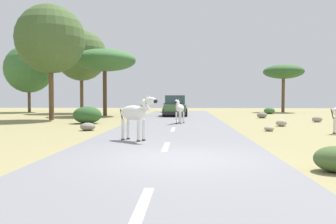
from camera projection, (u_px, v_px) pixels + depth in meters
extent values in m
plane|color=#8E8456|center=(177.00, 160.00, 8.91)|extent=(90.00, 90.00, 0.00)
cube|color=slate|center=(162.00, 159.00, 8.93)|extent=(6.00, 64.00, 0.05)
cube|color=silver|center=(142.00, 207.00, 4.93)|extent=(0.16, 2.00, 0.01)
cube|color=silver|center=(166.00, 147.00, 10.92)|extent=(0.16, 2.00, 0.01)
cube|color=silver|center=(173.00, 129.00, 16.91)|extent=(0.16, 2.00, 0.01)
cube|color=silver|center=(176.00, 121.00, 22.89)|extent=(0.16, 2.00, 0.01)
cube|color=silver|center=(178.00, 116.00, 28.88)|extent=(0.16, 2.00, 0.01)
cube|color=silver|center=(180.00, 113.00, 34.87)|extent=(0.16, 2.00, 0.01)
ellipsoid|color=silver|center=(180.00, 108.00, 20.90)|extent=(0.66, 1.10, 0.49)
cylinder|color=silver|center=(176.00, 118.00, 20.64)|extent=(0.13, 0.13, 0.70)
cylinder|color=#28231E|center=(176.00, 123.00, 20.66)|extent=(0.14, 0.14, 0.05)
cylinder|color=silver|center=(181.00, 118.00, 20.56)|extent=(0.13, 0.13, 0.70)
cylinder|color=#28231E|center=(181.00, 123.00, 20.58)|extent=(0.14, 0.14, 0.05)
cylinder|color=silver|center=(179.00, 117.00, 21.28)|extent=(0.13, 0.13, 0.70)
cylinder|color=#28231E|center=(179.00, 123.00, 21.30)|extent=(0.14, 0.14, 0.05)
cylinder|color=silver|center=(184.00, 117.00, 21.20)|extent=(0.13, 0.13, 0.70)
cylinder|color=#28231E|center=(184.00, 123.00, 21.22)|extent=(0.14, 0.14, 0.05)
cylinder|color=silver|center=(178.00, 104.00, 20.42)|extent=(0.27, 0.40, 0.41)
cube|color=black|center=(178.00, 103.00, 20.42)|extent=(0.12, 0.34, 0.28)
ellipsoid|color=silver|center=(177.00, 102.00, 20.19)|extent=(0.29, 0.48, 0.22)
ellipsoid|color=black|center=(176.00, 102.00, 20.02)|extent=(0.17, 0.18, 0.13)
cone|color=silver|center=(176.00, 100.00, 20.31)|extent=(0.10, 0.10, 0.13)
cone|color=silver|center=(178.00, 100.00, 20.27)|extent=(0.10, 0.10, 0.13)
cylinder|color=black|center=(182.00, 110.00, 21.39)|extent=(0.07, 0.15, 0.42)
cylinder|color=silver|center=(334.00, 125.00, 15.44)|extent=(0.12, 0.12, 0.76)
cylinder|color=#28231E|center=(334.00, 133.00, 15.45)|extent=(0.14, 0.14, 0.05)
cylinder|color=black|center=(332.00, 114.00, 15.26)|extent=(0.16, 0.06, 0.45)
ellipsoid|color=silver|center=(133.00, 113.00, 12.57)|extent=(1.20, 0.99, 0.53)
cylinder|color=silver|center=(138.00, 131.00, 12.26)|extent=(0.16, 0.16, 0.77)
cylinder|color=#28231E|center=(139.00, 141.00, 12.28)|extent=(0.18, 0.18, 0.05)
cylinder|color=silver|center=(144.00, 130.00, 12.49)|extent=(0.16, 0.16, 0.77)
cylinder|color=#28231E|center=(144.00, 140.00, 12.51)|extent=(0.18, 0.18, 0.05)
cylinder|color=silver|center=(123.00, 130.00, 12.69)|extent=(0.16, 0.16, 0.77)
cylinder|color=#28231E|center=(123.00, 139.00, 12.70)|extent=(0.18, 0.18, 0.05)
cylinder|color=silver|center=(128.00, 129.00, 12.92)|extent=(0.16, 0.16, 0.77)
cylinder|color=#28231E|center=(128.00, 139.00, 12.94)|extent=(0.18, 0.18, 0.05)
cylinder|color=silver|center=(145.00, 105.00, 12.24)|extent=(0.45, 0.39, 0.45)
cube|color=black|center=(145.00, 103.00, 12.24)|extent=(0.34, 0.23, 0.31)
ellipsoid|color=silver|center=(151.00, 101.00, 12.08)|extent=(0.53, 0.44, 0.25)
ellipsoid|color=black|center=(155.00, 101.00, 11.97)|extent=(0.22, 0.21, 0.15)
cone|color=silver|center=(147.00, 97.00, 12.09)|extent=(0.13, 0.13, 0.14)
cone|color=silver|center=(149.00, 97.00, 12.21)|extent=(0.13, 0.13, 0.14)
cylinder|color=black|center=(122.00, 115.00, 12.90)|extent=(0.16, 0.12, 0.46)
cube|color=#1E479E|center=(174.00, 106.00, 38.45)|extent=(2.10, 4.32, 0.80)
cube|color=#334751|center=(174.00, 99.00, 38.22)|extent=(1.80, 2.31, 0.76)
cube|color=black|center=(176.00, 108.00, 40.61)|extent=(1.72, 0.28, 0.24)
cylinder|color=black|center=(183.00, 108.00, 39.69)|extent=(0.27, 0.69, 0.68)
cylinder|color=black|center=(168.00, 108.00, 39.91)|extent=(0.27, 0.69, 0.68)
cylinder|color=black|center=(181.00, 109.00, 37.01)|extent=(0.27, 0.69, 0.68)
cylinder|color=black|center=(165.00, 109.00, 37.24)|extent=(0.27, 0.69, 0.68)
cube|color=#476B38|center=(175.00, 109.00, 29.66)|extent=(1.89, 4.24, 0.80)
cube|color=#334751|center=(175.00, 100.00, 29.82)|extent=(1.69, 2.23, 0.76)
cube|color=black|center=(175.00, 113.00, 27.51)|extent=(1.71, 0.20, 0.24)
cylinder|color=black|center=(164.00, 112.00, 28.34)|extent=(0.23, 0.68, 0.68)
cylinder|color=black|center=(186.00, 113.00, 28.29)|extent=(0.23, 0.68, 0.68)
cylinder|color=black|center=(165.00, 111.00, 31.04)|extent=(0.23, 0.68, 0.68)
cylinder|color=black|center=(185.00, 111.00, 30.99)|extent=(0.23, 0.68, 0.68)
cylinder|color=brown|center=(82.00, 94.00, 36.05)|extent=(0.34, 0.34, 3.86)
sphere|color=#425B2D|center=(81.00, 55.00, 35.89)|extent=(5.22, 5.22, 5.22)
cylinder|color=brown|center=(51.00, 93.00, 24.86)|extent=(0.34, 0.34, 3.81)
sphere|color=#425B2D|center=(51.00, 39.00, 24.70)|extent=(4.87, 4.87, 4.87)
cylinder|color=#4C3823|center=(105.00, 94.00, 30.51)|extent=(0.34, 0.34, 3.90)
ellipsoid|color=#386633|center=(105.00, 60.00, 30.39)|extent=(5.44, 5.44, 1.90)
cylinder|color=brown|center=(29.00, 100.00, 38.05)|extent=(0.31, 0.31, 2.65)
sphere|color=#386633|center=(29.00, 69.00, 37.91)|extent=(5.16, 5.16, 5.16)
cylinder|color=brown|center=(283.00, 95.00, 38.17)|extent=(0.34, 0.34, 3.67)
ellipsoid|color=#2D5628|center=(283.00, 72.00, 38.07)|extent=(4.35, 4.35, 1.52)
ellipsoid|color=#386633|center=(269.00, 111.00, 34.06)|extent=(1.06, 0.95, 0.63)
ellipsoid|color=#2D5628|center=(87.00, 115.00, 21.51)|extent=(1.76, 1.58, 1.06)
ellipsoid|color=#425B2D|center=(336.00, 159.00, 7.48)|extent=(0.92, 0.83, 0.55)
ellipsoid|color=gray|center=(269.00, 129.00, 16.61)|extent=(0.46, 0.50, 0.24)
ellipsoid|color=#A89E8C|center=(281.00, 123.00, 19.36)|extent=(0.61, 0.51, 0.38)
ellipsoid|color=gray|center=(88.00, 127.00, 16.91)|extent=(0.73, 0.76, 0.38)
ellipsoid|color=gray|center=(262.00, 115.00, 27.26)|extent=(0.79, 0.73, 0.45)
ellipsoid|color=gray|center=(317.00, 119.00, 22.70)|extent=(0.66, 0.49, 0.38)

